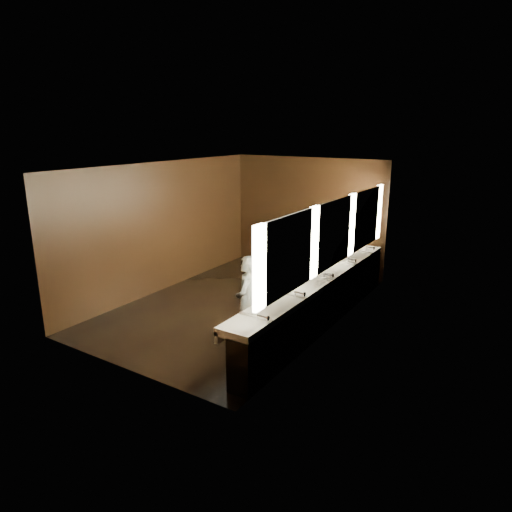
{
  "coord_description": "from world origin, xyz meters",
  "views": [
    {
      "loc": [
        4.93,
        -7.12,
        3.49
      ],
      "look_at": [
        0.4,
        0.0,
        1.1
      ],
      "focal_mm": 32.0,
      "sensor_mm": 36.0,
      "label": 1
    }
  ],
  "objects": [
    {
      "name": "wall_left",
      "position": [
        -2.0,
        0.0,
        1.4
      ],
      "size": [
        0.02,
        6.0,
        2.8
      ],
      "primitive_type": "cube",
      "color": "black",
      "rests_on": "floor"
    },
    {
      "name": "mirror_band",
      "position": [
        1.98,
        -0.0,
        1.75
      ],
      "size": [
        0.06,
        5.03,
        1.15
      ],
      "color": "#FFF6CD",
      "rests_on": "wall_right"
    },
    {
      "name": "person",
      "position": [
        1.08,
        -1.35,
        0.77
      ],
      "size": [
        0.53,
        0.65,
        1.53
      ],
      "primitive_type": "imported",
      "rotation": [
        0.0,
        0.0,
        -1.25
      ],
      "color": "#8CB8D1",
      "rests_on": "floor"
    },
    {
      "name": "wall_right",
      "position": [
        2.0,
        0.0,
        1.4
      ],
      "size": [
        0.02,
        6.0,
        2.8
      ],
      "primitive_type": "cube",
      "color": "black",
      "rests_on": "floor"
    },
    {
      "name": "wall_front",
      "position": [
        0.0,
        -3.0,
        1.4
      ],
      "size": [
        4.0,
        0.02,
        2.8
      ],
      "primitive_type": "cube",
      "color": "black",
      "rests_on": "floor"
    },
    {
      "name": "wall_back",
      "position": [
        0.0,
        3.0,
        1.4
      ],
      "size": [
        4.0,
        0.02,
        2.8
      ],
      "primitive_type": "cube",
      "color": "black",
      "rests_on": "floor"
    },
    {
      "name": "trash_bin",
      "position": [
        1.58,
        -0.52,
        0.3
      ],
      "size": [
        0.42,
        0.42,
        0.61
      ],
      "primitive_type": "cylinder",
      "rotation": [
        0.0,
        0.0,
        -0.08
      ],
      "color": "black",
      "rests_on": "floor"
    },
    {
      "name": "sink_counter",
      "position": [
        1.79,
        0.0,
        0.5
      ],
      "size": [
        0.55,
        5.4,
        1.01
      ],
      "color": "black",
      "rests_on": "floor"
    },
    {
      "name": "ceiling",
      "position": [
        0.0,
        0.0,
        2.8
      ],
      "size": [
        4.0,
        6.0,
        0.02
      ],
      "primitive_type": "cube",
      "color": "#2D2D2B",
      "rests_on": "wall_back"
    },
    {
      "name": "floor",
      "position": [
        0.0,
        0.0,
        0.0
      ],
      "size": [
        6.0,
        6.0,
        0.0
      ],
      "primitive_type": "plane",
      "color": "black",
      "rests_on": "ground"
    }
  ]
}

